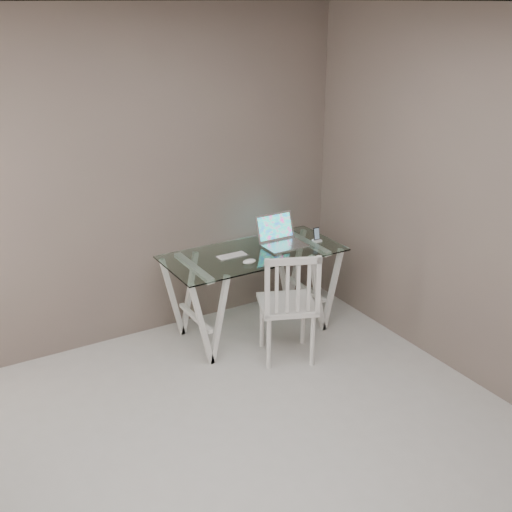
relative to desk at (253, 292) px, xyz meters
The scene contains 7 objects.
room 2.41m from the desk, 120.34° to the right, with size 4.50×4.52×2.71m.
desk is the anchor object (origin of this frame).
chair 0.57m from the desk, 89.88° to the right, with size 0.56×0.56×0.94m.
laptop 0.52m from the desk, ahead, with size 0.36×0.32×0.25m.
keyboard 0.41m from the desk, behind, with size 0.26×0.11×0.01m, color silver.
mouse 0.45m from the desk, 127.85° to the right, with size 0.11×0.07×0.04m, color white.
phone_dock 0.73m from the desk, ahead, with size 0.07×0.07×0.12m.
Camera 1 is at (-1.55, -2.54, 2.72)m, focal length 45.00 mm.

